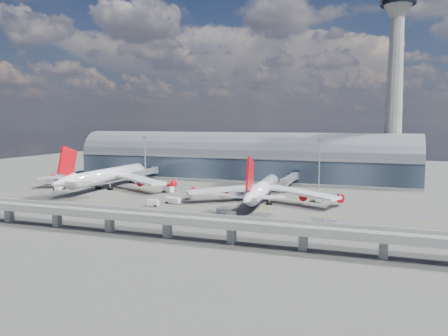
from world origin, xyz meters
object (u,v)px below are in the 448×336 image
(airliner_right, at_px, (262,190))
(service_truck_4, at_px, (319,198))
(service_truck_2, at_px, (173,200))
(service_truck_5, at_px, (168,189))
(floodlight_mast_left, at_px, (145,157))
(floodlight_mast_right, at_px, (319,162))
(cargo_train_1, at_px, (226,212))
(service_truck_0, at_px, (59,187))
(control_tower, at_px, (395,89))
(service_truck_1, at_px, (153,203))
(cargo_train_0, at_px, (200,215))
(airliner_left, at_px, (106,176))
(cargo_train_2, at_px, (324,220))
(service_truck_3, at_px, (244,195))

(airliner_right, xyz_separation_m, service_truck_4, (21.85, 12.39, -4.11))
(service_truck_2, relative_size, service_truck_5, 1.11)
(floodlight_mast_left, bearing_deg, floodlight_mast_right, 0.00)
(airliner_right, relative_size, cargo_train_1, 7.46)
(service_truck_0, bearing_deg, cargo_train_1, -31.92)
(control_tower, distance_m, service_truck_1, 142.99)
(cargo_train_0, height_order, cargo_train_1, cargo_train_0)
(service_truck_1, bearing_deg, airliner_right, -69.55)
(cargo_train_1, bearing_deg, service_truck_5, 26.84)
(airliner_left, relative_size, airliner_right, 1.13)
(service_truck_0, relative_size, service_truck_1, 1.43)
(service_truck_0, bearing_deg, airliner_left, 10.26)
(airliner_left, bearing_deg, service_truck_0, -154.06)
(control_tower, xyz_separation_m, airliner_left, (-136.91, -64.52, -44.76))
(service_truck_5, height_order, cargo_train_2, service_truck_5)
(control_tower, relative_size, airliner_left, 1.31)
(airliner_right, bearing_deg, service_truck_1, -157.52)
(service_truck_0, xyz_separation_m, service_truck_1, (64.99, -21.87, -0.05))
(airliner_left, height_order, service_truck_4, airliner_left)
(airliner_left, bearing_deg, cargo_train_1, -26.56)
(service_truck_2, xyz_separation_m, cargo_train_0, (21.47, -21.40, -0.46))
(floodlight_mast_right, height_order, cargo_train_1, floodlight_mast_right)
(service_truck_3, height_order, cargo_train_2, service_truck_3)
(service_truck_0, bearing_deg, cargo_train_2, -28.36)
(service_truck_5, bearing_deg, floodlight_mast_right, -34.49)
(cargo_train_1, height_order, cargo_train_2, cargo_train_1)
(service_truck_3, bearing_deg, cargo_train_2, -3.99)
(service_truck_2, distance_m, service_truck_4, 62.39)
(airliner_left, relative_size, service_truck_1, 16.54)
(floodlight_mast_right, distance_m, airliner_left, 108.47)
(floodlight_mast_right, distance_m, service_truck_0, 131.70)
(service_truck_3, xyz_separation_m, cargo_train_0, (-3.34, -42.95, -0.73))
(control_tower, distance_m, cargo_train_1, 128.36)
(service_truck_0, bearing_deg, floodlight_mast_left, 47.87)
(service_truck_3, xyz_separation_m, service_truck_4, (32.40, 3.32, 0.01))
(service_truck_4, bearing_deg, control_tower, 61.52)
(service_truck_3, distance_m, service_truck_5, 39.74)
(service_truck_0, bearing_deg, airliner_right, -17.25)
(floodlight_mast_right, bearing_deg, service_truck_2, -130.95)
(service_truck_5, bearing_deg, airliner_left, 119.98)
(service_truck_4, bearing_deg, airliner_left, 177.40)
(airliner_left, relative_size, service_truck_0, 11.57)
(airliner_left, distance_m, service_truck_1, 55.19)
(service_truck_2, relative_size, cargo_train_0, 0.98)
(service_truck_2, bearing_deg, service_truck_0, 90.94)
(control_tower, height_order, service_truck_5, control_tower)
(service_truck_2, bearing_deg, floodlight_mast_left, 50.08)
(service_truck_3, bearing_deg, service_truck_2, -100.61)
(floodlight_mast_right, distance_m, service_truck_5, 76.99)
(floodlight_mast_right, xyz_separation_m, airliner_right, (-17.26, -48.18, -7.88))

